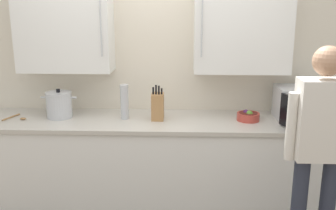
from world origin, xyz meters
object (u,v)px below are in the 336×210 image
(thermos_flask, at_px, (124,102))
(person_figure, at_px, (319,144))
(wooden_spoon, at_px, (17,118))
(stock_pot, at_px, (59,105))
(fruit_bowl, at_px, (248,116))
(microwave_oven, at_px, (304,104))
(knife_block, at_px, (158,106))

(thermos_flask, height_order, person_figure, person_figure)
(wooden_spoon, relative_size, stock_pot, 0.64)
(stock_pot, bearing_deg, person_figure, -23.31)
(stock_pot, bearing_deg, thermos_flask, -1.79)
(fruit_bowl, relative_size, person_figure, 0.12)
(stock_pot, distance_m, thermos_flask, 0.62)
(microwave_oven, distance_m, thermos_flask, 1.64)
(stock_pot, xyz_separation_m, thermos_flask, (0.62, -0.02, 0.04))
(wooden_spoon, height_order, person_figure, person_figure)
(stock_pot, xyz_separation_m, fruit_bowl, (1.75, -0.03, -0.08))
(thermos_flask, xyz_separation_m, person_figure, (1.47, -0.88, -0.06))
(knife_block, relative_size, wooden_spoon, 1.52)
(thermos_flask, bearing_deg, stock_pot, 178.21)
(person_figure, bearing_deg, stock_pot, 156.69)
(microwave_oven, xyz_separation_m, wooden_spoon, (-2.64, -0.07, -0.14))
(microwave_oven, relative_size, person_figure, 0.44)
(knife_block, height_order, stock_pot, knife_block)
(person_figure, bearing_deg, fruit_bowl, 111.30)
(wooden_spoon, xyz_separation_m, person_figure, (2.47, -0.84, 0.09))
(knife_block, height_order, person_figure, person_figure)
(microwave_oven, xyz_separation_m, person_figure, (-0.17, -0.91, -0.05))
(wooden_spoon, bearing_deg, knife_block, 1.48)
(knife_block, distance_m, stock_pot, 0.92)
(knife_block, distance_m, fruit_bowl, 0.83)
(knife_block, xyz_separation_m, thermos_flask, (-0.31, 0.01, 0.04))
(microwave_oven, height_order, knife_block, knife_block)
(microwave_oven, bearing_deg, fruit_bowl, -175.47)
(microwave_oven, distance_m, fruit_bowl, 0.52)
(stock_pot, relative_size, thermos_flask, 1.04)
(thermos_flask, xyz_separation_m, fruit_bowl, (1.13, -0.01, -0.12))
(wooden_spoon, relative_size, thermos_flask, 0.67)
(wooden_spoon, height_order, fruit_bowl, fruit_bowl)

